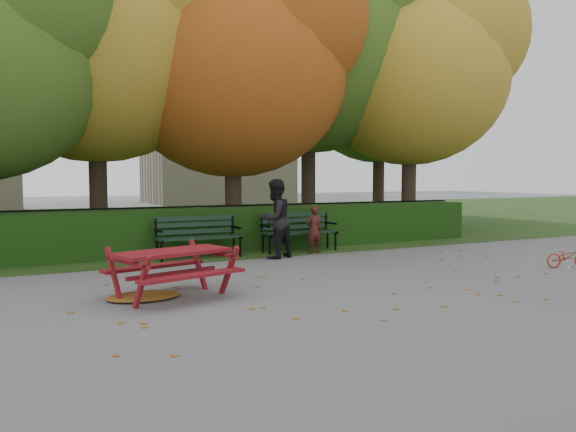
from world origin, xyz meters
name	(u,v)px	position (x,y,z in m)	size (l,w,h in m)	color
ground	(345,282)	(0.00, 0.00, 0.00)	(90.00, 90.00, 0.00)	slate
grass_strip	(147,221)	(0.00, 14.00, 0.01)	(90.00, 90.00, 0.00)	black
building_right	(217,112)	(8.00, 28.00, 6.00)	(9.00, 6.00, 12.00)	#BCB093
hedge	(240,229)	(0.00, 4.50, 0.50)	(13.00, 0.90, 1.00)	black
iron_fence	(228,225)	(0.00, 5.30, 0.54)	(14.00, 0.04, 1.02)	black
tree_b	(111,25)	(-2.44, 6.75, 5.40)	(6.72, 6.40, 8.79)	#2E221B
tree_c	(248,57)	(0.83, 5.96, 4.82)	(6.30, 6.00, 8.00)	#2E221B
tree_d	(324,35)	(3.88, 7.23, 5.98)	(7.14, 6.80, 9.58)	#2E221B
tree_e	(424,65)	(6.52, 5.77, 5.08)	(6.09, 5.80, 8.16)	#2E221B
tree_g	(391,80)	(8.33, 9.76, 5.37)	(6.30, 6.00, 8.55)	#2E221B
bench_left	(198,233)	(-1.30, 3.70, 0.52)	(1.80, 0.57, 0.88)	black
bench_right	(298,229)	(1.10, 3.70, 0.52)	(1.80, 0.57, 0.88)	black
picnic_table	(172,261)	(-2.85, 0.07, 0.53)	(1.87, 1.65, 0.77)	maroon
leaf_pile	(143,296)	(-3.24, 0.21, 0.04)	(1.04, 0.72, 0.07)	brown
leaf_scatter	(336,278)	(0.00, 0.30, 0.01)	(9.00, 5.70, 0.01)	brown
child	(314,230)	(1.24, 3.20, 0.54)	(0.39, 0.26, 1.07)	#431A15
adult	(275,219)	(0.13, 2.90, 0.83)	(0.81, 0.63, 1.67)	black
bicycle	(568,256)	(4.50, -0.74, 0.22)	(0.29, 0.82, 0.43)	#9B2B0E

